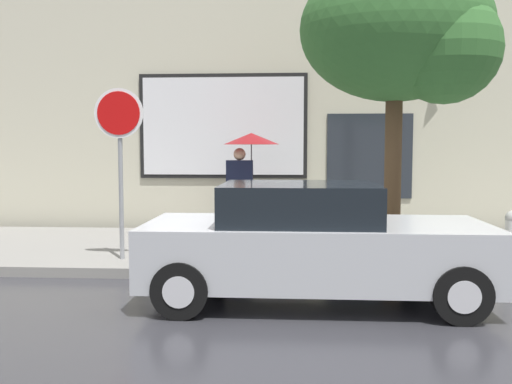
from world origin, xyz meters
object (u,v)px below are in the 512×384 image
at_px(parked_car, 313,244).
at_px(pedestrian_with_umbrella, 248,153).
at_px(stop_sign, 120,139).
at_px(street_tree, 405,34).

relative_size(parked_car, pedestrian_with_umbrella, 2.05).
relative_size(pedestrian_with_umbrella, stop_sign, 0.76).
bearing_deg(pedestrian_with_umbrella, stop_sign, -127.51).
height_order(parked_car, stop_sign, stop_sign).
bearing_deg(street_tree, stop_sign, -177.74).
height_order(pedestrian_with_umbrella, stop_sign, stop_sign).
distance_m(pedestrian_with_umbrella, stop_sign, 2.93).
height_order(parked_car, pedestrian_with_umbrella, pedestrian_with_umbrella).
distance_m(pedestrian_with_umbrella, street_tree, 3.77).
height_order(pedestrian_with_umbrella, street_tree, street_tree).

